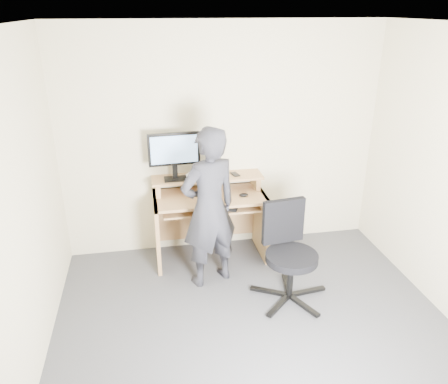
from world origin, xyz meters
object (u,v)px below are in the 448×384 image
object	(u,v)px
office_chair	(289,249)
desk	(209,209)
person	(209,209)
monitor	(174,152)

from	to	relation	value
office_chair	desk	bearing A→B (deg)	116.41
office_chair	person	xyz separation A→B (m)	(-0.69, 0.38, 0.30)
monitor	office_chair	xyz separation A→B (m)	(0.96, -0.96, -0.71)
office_chair	person	world-z (taller)	person
monitor	person	xyz separation A→B (m)	(0.27, -0.57, -0.40)
office_chair	person	distance (m)	0.85
desk	office_chair	world-z (taller)	office_chair
monitor	person	distance (m)	0.75
monitor	office_chair	size ratio (longest dim) A/B	0.58
desk	monitor	world-z (taller)	monitor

